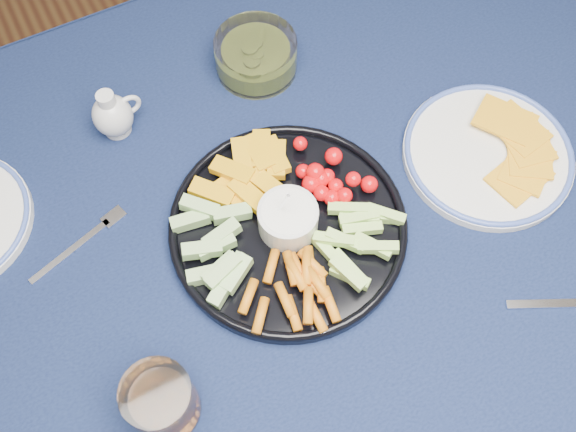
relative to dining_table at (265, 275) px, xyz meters
name	(u,v)px	position (x,y,z in m)	size (l,w,h in m)	color
dining_table	(265,275)	(0.00, 0.00, 0.00)	(1.67, 1.07, 0.75)	#472817
crudite_platter	(287,225)	(0.04, 0.01, 0.11)	(0.33, 0.33, 0.11)	black
creamer_pitcher	(113,115)	(-0.11, 0.29, 0.12)	(0.08, 0.06, 0.08)	silver
pickle_bowl	(256,57)	(0.14, 0.30, 0.12)	(0.13, 0.13, 0.06)	white
cheese_plate	(489,152)	(0.37, -0.02, 0.10)	(0.25, 0.25, 0.03)	white
juice_tumbler	(163,402)	(-0.20, -0.14, 0.13)	(0.08, 0.08, 0.10)	white
fork_left	(86,239)	(-0.21, 0.13, 0.09)	(0.16, 0.06, 0.00)	white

